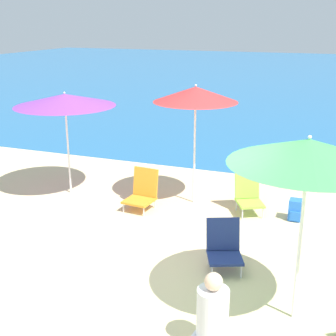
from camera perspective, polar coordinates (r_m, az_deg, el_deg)
ground_plane at (r=6.47m, az=-0.24°, el=-12.95°), size 60.00×60.00×0.00m
sea_water at (r=30.04m, az=17.28°, el=10.66°), size 60.00×40.00×0.01m
beach_umbrella_green at (r=5.03m, az=16.75°, el=1.88°), size 1.69×1.69×2.17m
beach_umbrella_purple at (r=9.05m, az=-12.47°, el=8.09°), size 1.91×1.91×2.00m
beach_umbrella_red at (r=8.32m, az=3.38°, el=8.94°), size 1.51×1.51×2.21m
beach_chair_lime at (r=8.40m, az=9.76°, el=-2.85°), size 0.64×0.68×0.82m
beach_chair_navy at (r=6.55m, az=6.83°, el=-9.41°), size 0.62×0.65×0.68m
beach_chair_orange at (r=8.48m, az=-3.13°, el=-2.84°), size 0.53×0.59×0.72m
person_seated_near at (r=5.08m, az=5.44°, el=-17.79°), size 0.42×0.48×0.88m
backpack_blue at (r=8.32m, az=15.33°, el=-4.96°), size 0.24×0.25×0.37m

